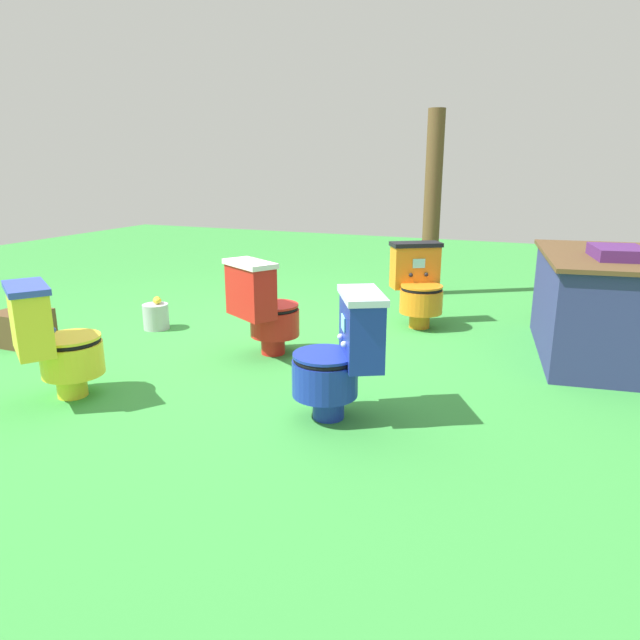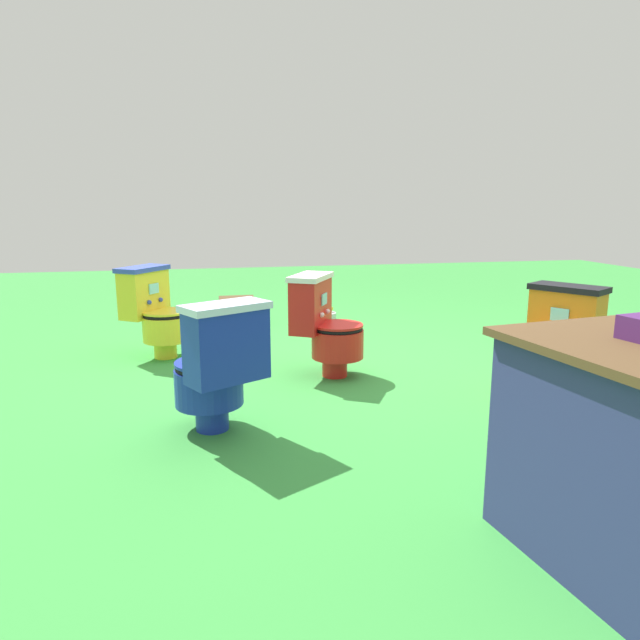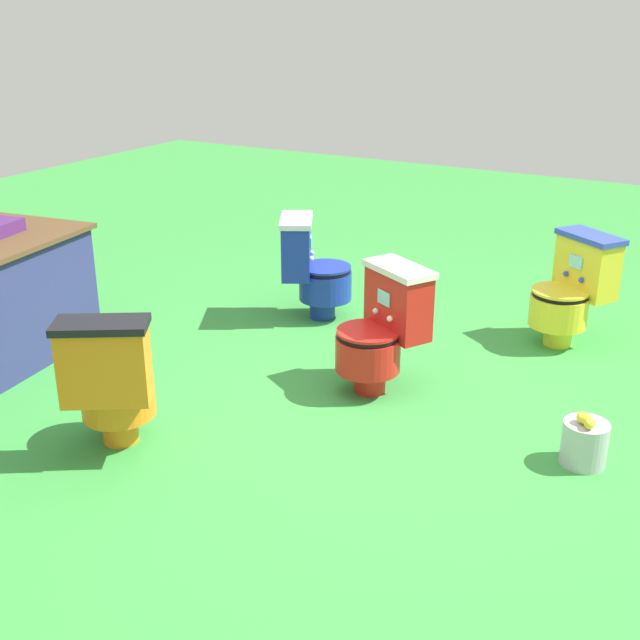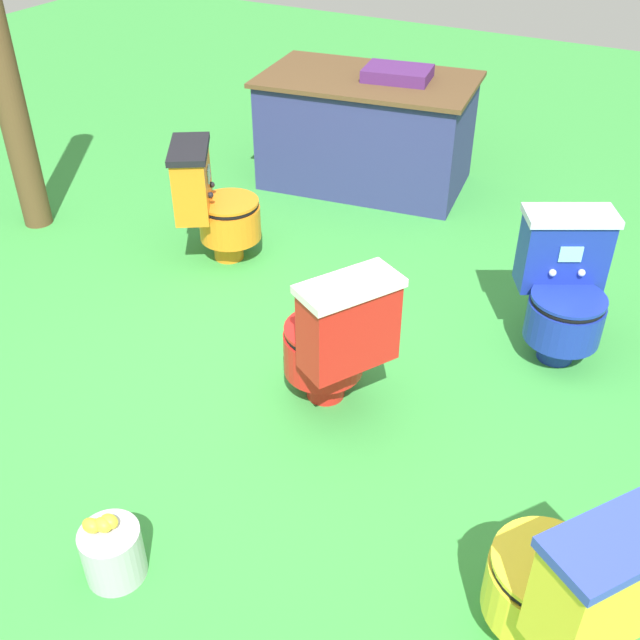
# 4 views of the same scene
# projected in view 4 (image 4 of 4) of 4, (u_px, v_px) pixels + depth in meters

# --- Properties ---
(ground) EXTENTS (14.00, 14.00, 0.00)m
(ground) POSITION_uv_depth(u_px,v_px,m) (259.00, 398.00, 3.54)
(ground) COLOR green
(toilet_red) EXTENTS (0.63, 0.59, 0.73)m
(toilet_red) POSITION_uv_depth(u_px,v_px,m) (334.00, 339.00, 3.30)
(toilet_red) COLOR red
(toilet_red) RESTS_ON ground
(toilet_yellow) EXTENTS (0.63, 0.61, 0.73)m
(toilet_yellow) POSITION_uv_depth(u_px,v_px,m) (569.00, 586.00, 2.27)
(toilet_yellow) COLOR yellow
(toilet_yellow) RESTS_ON ground
(toilet_orange) EXTENTS (0.63, 0.60, 0.73)m
(toilet_orange) POSITION_uv_depth(u_px,v_px,m) (213.00, 203.00, 4.41)
(toilet_orange) COLOR orange
(toilet_orange) RESTS_ON ground
(toilet_blue) EXTENTS (0.59, 0.62, 0.73)m
(toilet_blue) POSITION_uv_depth(u_px,v_px,m) (564.00, 288.00, 3.65)
(toilet_blue) COLOR #192D9E
(toilet_blue) RESTS_ON ground
(vendor_table) EXTENTS (1.56, 1.05, 0.85)m
(vendor_table) POSITION_uv_depth(u_px,v_px,m) (367.00, 131.00, 5.30)
(vendor_table) COLOR navy
(vendor_table) RESTS_ON ground
(wooden_post) EXTENTS (0.18, 0.18, 1.94)m
(wooden_post) POSITION_uv_depth(u_px,v_px,m) (4.00, 77.00, 4.44)
(wooden_post) COLOR brown
(wooden_post) RESTS_ON ground
(lemon_bucket) EXTENTS (0.22, 0.22, 0.28)m
(lemon_bucket) POSITION_uv_depth(u_px,v_px,m) (113.00, 552.00, 2.68)
(lemon_bucket) COLOR #B7B7BF
(lemon_bucket) RESTS_ON ground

